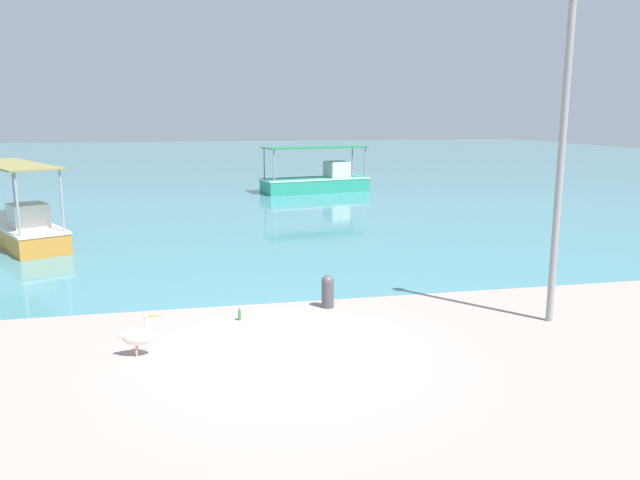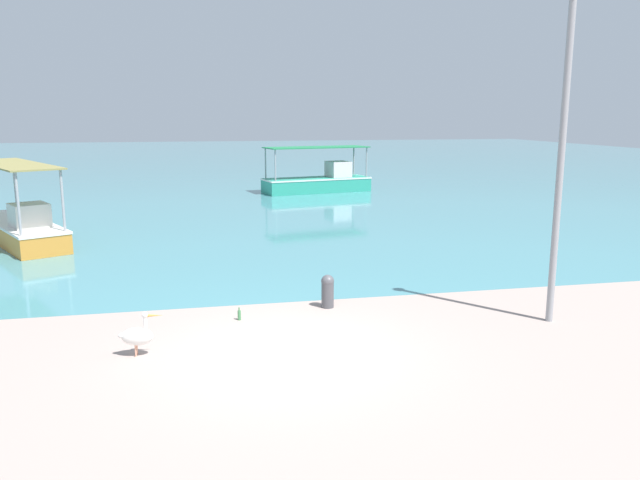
# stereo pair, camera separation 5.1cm
# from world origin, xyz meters

# --- Properties ---
(ground) EXTENTS (120.00, 120.00, 0.00)m
(ground) POSITION_xyz_m (0.00, 0.00, 0.00)
(ground) COLOR gray
(harbor_water) EXTENTS (110.00, 90.00, 0.00)m
(harbor_water) POSITION_xyz_m (0.00, 48.00, 0.00)
(harbor_water) COLOR teal
(harbor_water) RESTS_ON ground
(fishing_boat_far_left) EXTENTS (6.15, 3.04, 2.47)m
(fishing_boat_far_left) POSITION_xyz_m (5.36, 23.21, 0.62)
(fishing_boat_far_left) COLOR teal
(fishing_boat_far_left) RESTS_ON harbor_water
(fishing_boat_outer) EXTENTS (4.18, 6.15, 2.61)m
(fishing_boat_outer) POSITION_xyz_m (-7.17, 11.49, 0.59)
(fishing_boat_outer) COLOR orange
(fishing_boat_outer) RESTS_ON harbor_water
(pelican) EXTENTS (0.81, 0.36, 0.80)m
(pelican) POSITION_xyz_m (-2.61, 0.38, 0.38)
(pelican) COLOR #E0997A
(pelican) RESTS_ON ground
(lamp_post) EXTENTS (0.28, 0.28, 6.59)m
(lamp_post) POSITION_xyz_m (5.54, 0.62, 3.66)
(lamp_post) COLOR gray
(lamp_post) RESTS_ON ground
(mooring_bollard) EXTENTS (0.29, 0.29, 0.74)m
(mooring_bollard) POSITION_xyz_m (1.27, 2.45, 0.39)
(mooring_bollard) COLOR #47474C
(mooring_bollard) RESTS_ON ground
(glass_bottle) EXTENTS (0.07, 0.07, 0.27)m
(glass_bottle) POSITION_xyz_m (-0.71, 1.97, 0.11)
(glass_bottle) COLOR #3F7F4C
(glass_bottle) RESTS_ON ground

